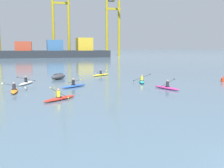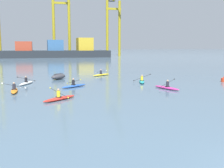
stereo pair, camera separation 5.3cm
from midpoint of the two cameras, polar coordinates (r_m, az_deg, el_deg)
The scene contains 11 objects.
container_barge at distance 110.97m, azimuth -11.61°, elevation 6.73°, with size 42.71×10.61×7.74m.
gantry_crane_west_mid at distance 122.10m, azimuth -10.65°, elevation 14.13°, with size 7.81×16.25×37.14m.
gantry_crane_east_mid at distance 127.33m, azimuth 0.27°, elevation 13.71°, with size 7.03×19.39×35.81m.
capsized_dinghy at distance 36.69m, azimuth -11.18°, elevation 1.53°, with size 2.55×2.67×0.76m.
kayak_yellow at distance 40.47m, azimuth -2.32°, elevation 2.00°, with size 3.16×2.39×0.95m.
kayak_magenta at distance 28.23m, azimuth 11.31°, elevation -0.69°, with size 2.09×3.42×1.04m.
kayak_red at distance 22.40m, azimuth -10.96°, elevation -2.88°, with size 3.01×2.62×0.98m.
kayak_orange at distance 27.52m, azimuth -19.78°, elevation -1.22°, with size 2.23×3.42×0.95m.
kayak_white at distance 32.76m, azimuth -17.50°, elevation 0.26°, with size 2.11×3.38×0.95m.
kayak_blue at distance 29.24m, azimuth -8.00°, elevation -0.32°, with size 3.10×2.50×0.96m.
kayak_teal at distance 32.87m, azimuth 6.17°, elevation 0.60°, with size 2.05×3.41×1.09m.
Camera 1 is at (-8.37, -6.41, 4.28)m, focal length 43.82 mm.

